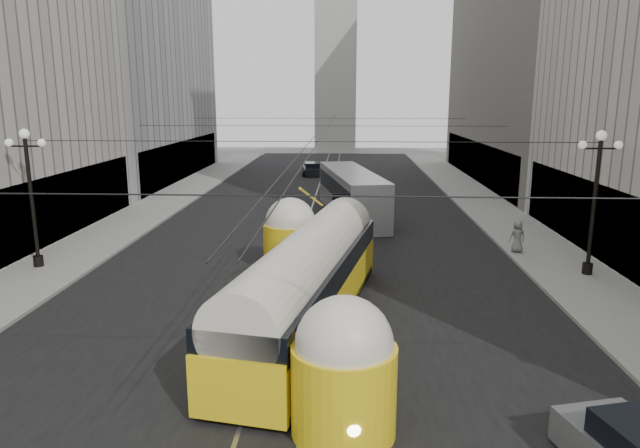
# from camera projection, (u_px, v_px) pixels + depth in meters

# --- Properties ---
(road) EXTENTS (20.00, 85.00, 0.02)m
(road) POSITION_uv_depth(u_px,v_px,m) (321.00, 211.00, 40.30)
(road) COLOR black
(road) RESTS_ON ground
(sidewalk_left) EXTENTS (4.00, 72.00, 0.15)m
(sidewalk_left) POSITION_uv_depth(u_px,v_px,m) (169.00, 200.00, 44.26)
(sidewalk_left) COLOR gray
(sidewalk_left) RESTS_ON ground
(sidewalk_right) EXTENTS (4.00, 72.00, 0.15)m
(sidewalk_right) POSITION_uv_depth(u_px,v_px,m) (481.00, 203.00, 43.14)
(sidewalk_right) COLOR gray
(sidewalk_right) RESTS_ON ground
(rail_left) EXTENTS (0.12, 85.00, 0.04)m
(rail_left) POSITION_uv_depth(u_px,v_px,m) (311.00, 211.00, 40.34)
(rail_left) COLOR gray
(rail_left) RESTS_ON ground
(rail_right) EXTENTS (0.12, 85.00, 0.04)m
(rail_right) POSITION_uv_depth(u_px,v_px,m) (332.00, 211.00, 40.27)
(rail_right) COLOR gray
(rail_right) RESTS_ON ground
(building_left_far) EXTENTS (12.60, 28.60, 28.60)m
(building_left_far) POSITION_uv_depth(u_px,v_px,m) (115.00, 27.00, 53.23)
(building_left_far) COLOR #999999
(building_left_far) RESTS_ON ground
(building_right_far) EXTENTS (12.60, 32.60, 32.60)m
(building_right_far) POSITION_uv_depth(u_px,v_px,m) (552.00, 1.00, 50.94)
(building_right_far) COLOR #514C47
(building_right_far) RESTS_ON ground
(distant_tower) EXTENTS (6.00, 6.00, 31.36)m
(distant_tower) POSITION_uv_depth(u_px,v_px,m) (336.00, 48.00, 83.36)
(distant_tower) COLOR #B2AFA8
(distant_tower) RESTS_ON ground
(lamppost_left_mid) EXTENTS (1.86, 0.44, 6.37)m
(lamppost_left_mid) POSITION_uv_depth(u_px,v_px,m) (31.00, 190.00, 25.94)
(lamppost_left_mid) COLOR black
(lamppost_left_mid) RESTS_ON sidewalk_left
(lamppost_right_mid) EXTENTS (1.86, 0.44, 6.37)m
(lamppost_right_mid) POSITION_uv_depth(u_px,v_px,m) (595.00, 195.00, 24.77)
(lamppost_right_mid) COLOR black
(lamppost_right_mid) RESTS_ON sidewalk_right
(catenary) EXTENTS (25.00, 72.00, 0.23)m
(catenary) POSITION_uv_depth(u_px,v_px,m) (322.00, 128.00, 38.03)
(catenary) COLOR black
(catenary) RESTS_ON ground
(streetcar) EXTENTS (5.06, 15.64, 3.48)m
(streetcar) POSITION_uv_depth(u_px,v_px,m) (309.00, 280.00, 19.80)
(streetcar) COLOR yellow
(streetcar) RESTS_ON ground
(city_bus) EXTENTS (4.78, 12.48, 3.08)m
(city_bus) POSITION_uv_depth(u_px,v_px,m) (352.00, 192.00, 38.07)
(city_bus) COLOR #A9ABAF
(city_bus) RESTS_ON ground
(sedan_white_far) EXTENTS (2.21, 4.70, 1.44)m
(sedan_white_far) POSITION_uv_depth(u_px,v_px,m) (354.00, 179.00, 51.57)
(sedan_white_far) COLOR silver
(sedan_white_far) RESTS_ON ground
(sedan_dark_far) EXTENTS (2.25, 4.30, 1.29)m
(sedan_dark_far) POSITION_uv_depth(u_px,v_px,m) (312.00, 169.00, 59.04)
(sedan_dark_far) COLOR black
(sedan_dark_far) RESTS_ON ground
(pedestrian_sidewalk_right) EXTENTS (0.88, 0.63, 1.65)m
(pedestrian_sidewalk_right) POSITION_uv_depth(u_px,v_px,m) (517.00, 236.00, 28.97)
(pedestrian_sidewalk_right) COLOR slate
(pedestrian_sidewalk_right) RESTS_ON sidewalk_right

